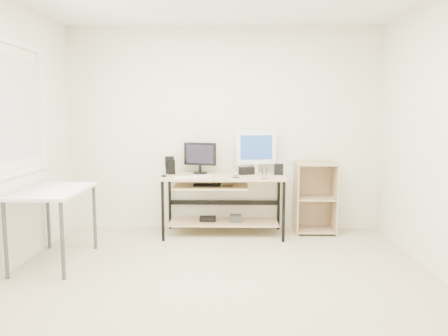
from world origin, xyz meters
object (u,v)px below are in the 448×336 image
side_table (53,197)px  shelf_unit (314,197)px  audio_controller (171,167)px  black_monitor (200,156)px  desk (221,192)px  white_imac (256,149)px

side_table → shelf_unit: (2.83, 1.22, -0.22)m
side_table → audio_controller: 1.54m
side_table → shelf_unit: 3.09m
black_monitor → shelf_unit: bearing=19.8°
shelf_unit → audio_controller: size_ratio=5.01×
desk → black_monitor: black_monitor is taller
white_imac → audio_controller: (-1.06, -0.13, -0.23)m
black_monitor → desk: bearing=-10.5°
shelf_unit → audio_controller: (-1.80, -0.09, 0.39)m
black_monitor → audio_controller: bearing=-146.1°
side_table → black_monitor: bearing=41.5°
desk → shelf_unit: bearing=7.8°
shelf_unit → white_imac: 0.96m
black_monitor → white_imac: 0.72m
desk → side_table: same height
white_imac → desk: bearing=-165.1°
side_table → black_monitor: 1.87m
desk → white_imac: white_imac is taller
side_table → white_imac: 2.47m
desk → audio_controller: 0.70m
desk → white_imac: size_ratio=2.75×
side_table → audio_controller: audio_controller is taller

